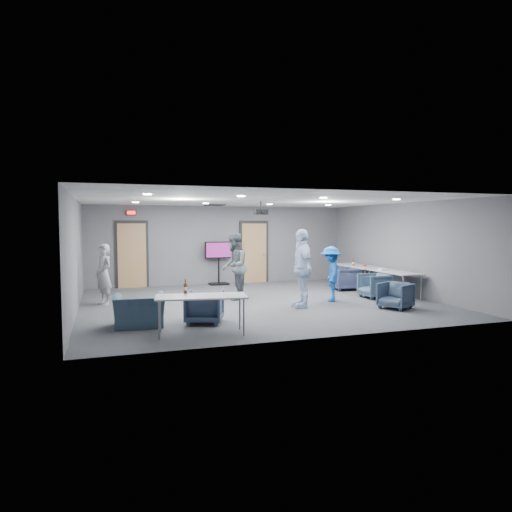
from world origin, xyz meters
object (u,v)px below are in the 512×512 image
object	(u,v)px
person_b	(234,266)
person_d	(331,274)
chair_right_c	(395,296)
chair_front_b	(139,311)
chair_right_a	(345,279)
bottle_front	(185,288)
bottle_right	(353,263)
table_right_b	(394,273)
person_a	(104,274)
chair_front_a	(205,307)
projector	(261,212)
tv_stand	(219,260)
table_front_left	(201,298)
table_right_a	(359,267)
chair_right_b	(375,286)
person_c	(302,268)

from	to	relation	value
person_b	person_d	world-z (taller)	person_b
chair_right_c	chair_front_b	size ratio (longest dim) A/B	0.71
person_b	chair_right_a	size ratio (longest dim) A/B	2.35
bottle_front	bottle_right	distance (m)	7.48
chair_right_c	table_right_b	distance (m)	1.98
person_b	chair_right_c	world-z (taller)	person_b
person_a	table_right_b	xyz separation A→B (m)	(7.89, -1.25, -0.10)
chair_front_a	person_d	bearing A→B (deg)	-135.97
chair_right_a	chair_right_c	distance (m)	3.28
person_b	chair_front_a	world-z (taller)	person_b
projector	person_d	bearing A→B (deg)	-10.75
chair_right_c	chair_front_b	xyz separation A→B (m)	(-6.12, -0.02, 0.00)
person_d	tv_stand	xyz separation A→B (m)	(-2.05, 4.23, 0.10)
chair_right_c	table_front_left	xyz separation A→B (m)	(-5.05, -1.02, 0.36)
person_a	person_d	xyz separation A→B (m)	(5.80, -1.37, -0.05)
person_a	bottle_right	world-z (taller)	person_a
table_front_left	bottle_front	world-z (taller)	bottle_front
person_b	table_right_b	xyz separation A→B (m)	(4.48, -0.99, -0.24)
person_a	table_right_a	bearing A→B (deg)	65.44
chair_right_b	table_right_a	world-z (taller)	table_right_a
person_a	bottle_right	bearing A→B (deg)	65.78
chair_front_a	table_right_a	size ratio (longest dim) A/B	0.39
person_b	bottle_right	xyz separation A→B (m)	(4.29, 0.94, -0.10)
bottle_right	chair_front_a	bearing A→B (deg)	-147.43
chair_right_a	tv_stand	bearing A→B (deg)	-116.94
table_front_left	projector	distance (m)	4.16
table_right_a	tv_stand	xyz separation A→B (m)	(-4.14, 2.22, 0.15)
person_c	chair_front_b	world-z (taller)	person_c
chair_right_c	bottle_front	bearing A→B (deg)	-109.95
table_right_b	chair_right_c	bearing A→B (deg)	145.68
tv_stand	table_front_left	bearing A→B (deg)	-106.59
person_d	chair_front_a	distance (m)	4.15
chair_front_b	chair_right_b	bearing A→B (deg)	-162.84
person_c	projector	bearing A→B (deg)	-140.67
chair_right_a	tv_stand	size ratio (longest dim) A/B	0.53
table_right_b	bottle_right	xyz separation A→B (m)	(-0.19, 1.93, 0.14)
chair_right_a	chair_front_a	xyz separation A→B (m)	(-5.24, -3.35, -0.01)
chair_front_a	table_right_b	distance (m)	6.14
chair_right_a	projector	world-z (taller)	projector
chair_right_b	chair_front_b	world-z (taller)	chair_right_b
chair_right_c	bottle_front	size ratio (longest dim) A/B	2.56
chair_right_a	bottle_right	bearing A→B (deg)	130.44
chair_right_a	chair_right_b	xyz separation A→B (m)	(0.00, -1.66, -0.01)
chair_front_a	table_right_a	xyz separation A→B (m)	(5.89, 3.61, 0.34)
person_b	tv_stand	world-z (taller)	person_b
bottle_right	tv_stand	bearing A→B (deg)	151.05
chair_right_c	table_front_left	size ratio (longest dim) A/B	0.40
person_a	chair_right_b	world-z (taller)	person_a
bottle_right	person_c	bearing A→B (deg)	-139.16
person_b	chair_right_c	size ratio (longest dim) A/B	2.60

